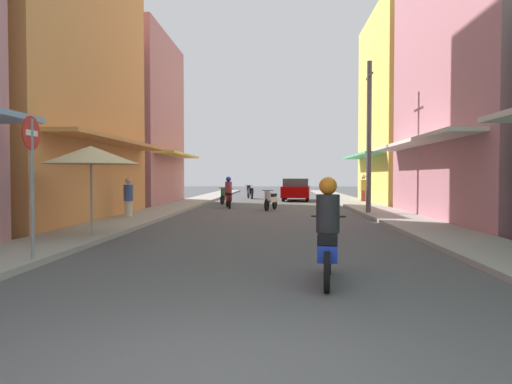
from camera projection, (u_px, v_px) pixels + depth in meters
ground_plane at (271, 209)px, 23.32m from camera, size 104.57×104.57×0.00m
sidewalk_left at (174, 207)px, 23.55m from camera, size 1.96×55.53×0.12m
sidewalk_right at (369, 208)px, 23.09m from camera, size 1.96×55.53×0.12m
building_left_far at (117, 121)px, 26.90m from camera, size 7.05×8.04×9.43m
building_right_far at (423, 108)px, 27.46m from camera, size 7.05×8.97×11.07m
motorbike_green at (226, 195)px, 27.33m from camera, size 0.64×1.78×0.96m
motorbike_silver at (271, 200)px, 22.22m from camera, size 0.70×1.76×0.96m
motorbike_red at (228, 194)px, 23.94m from camera, size 0.62×1.79×1.58m
motorbike_blue at (328, 236)px, 7.06m from camera, size 0.55×1.81×1.58m
motorbike_black at (250, 192)px, 33.94m from camera, size 0.68×1.77×0.96m
parked_car at (296, 189)px, 31.11m from camera, size 2.07×4.22×1.45m
pedestrian_far at (363, 187)px, 28.04m from camera, size 0.44×0.44×1.72m
pedestrian_midway at (128, 199)px, 17.27m from camera, size 0.34×0.34×1.54m
vendor_umbrella at (91, 155)px, 11.76m from camera, size 2.35×2.35×2.34m
utility_pole at (369, 137)px, 19.28m from camera, size 0.20×1.20×6.25m
street_sign_no_entry at (32, 169)px, 8.37m from camera, size 0.07×0.60×2.65m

